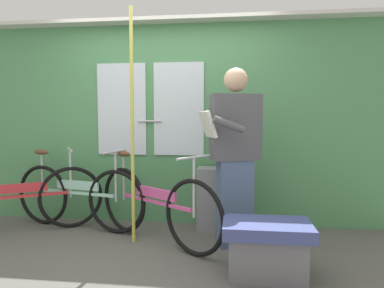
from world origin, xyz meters
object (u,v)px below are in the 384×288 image
at_px(bicycle_by_pole, 18,200).
at_px(bicycle_leaning_behind, 155,205).
at_px(handrail_pole, 132,127).
at_px(bench_seat_corner, 267,248).
at_px(passenger_reading_newspaper, 234,153).
at_px(trash_bin_by_wall, 212,198).
at_px(bicycle_near_door, 77,196).

bearing_deg(bicycle_by_pole, bicycle_leaning_behind, -33.51).
xyz_separation_m(bicycle_leaning_behind, bicycle_by_pole, (-1.55, 0.06, -0.00)).
height_order(bicycle_by_pole, handrail_pole, handrail_pole).
bearing_deg(bench_seat_corner, passenger_reading_newspaper, 111.67).
relative_size(trash_bin_by_wall, bench_seat_corner, 1.01).
height_order(bicycle_near_door, bench_seat_corner, bicycle_near_door).
bearing_deg(bench_seat_corner, bicycle_near_door, 154.26).
height_order(bicycle_leaning_behind, bench_seat_corner, bicycle_leaning_behind).
distance_m(bicycle_near_door, bicycle_leaning_behind, 1.04).
xyz_separation_m(bicycle_by_pole, bench_seat_corner, (2.62, -0.73, -0.14)).
bearing_deg(trash_bin_by_wall, bicycle_near_door, -173.42).
bearing_deg(bench_seat_corner, handrail_pole, 153.12).
height_order(trash_bin_by_wall, handrail_pole, handrail_pole).
bearing_deg(passenger_reading_newspaper, trash_bin_by_wall, -82.82).
relative_size(bicycle_near_door, bicycle_leaning_behind, 1.15).
relative_size(passenger_reading_newspaper, trash_bin_by_wall, 2.48).
bearing_deg(bench_seat_corner, trash_bin_by_wall, 113.66).
xyz_separation_m(bicycle_near_door, passenger_reading_newspaper, (1.79, -0.33, 0.55)).
bearing_deg(handrail_pole, bench_seat_corner, -26.88).
bearing_deg(handrail_pole, bicycle_near_door, 156.24).
xyz_separation_m(bicycle_near_door, trash_bin_by_wall, (1.55, 0.18, -0.02)).
height_order(bicycle_leaning_behind, handrail_pole, handrail_pole).
bearing_deg(passenger_reading_newspaper, bench_seat_corner, 92.65).
height_order(passenger_reading_newspaper, handrail_pole, handrail_pole).
height_order(passenger_reading_newspaper, bench_seat_corner, passenger_reading_newspaper).
bearing_deg(bicycle_leaning_behind, passenger_reading_newspaper, 35.07).
distance_m(bicycle_by_pole, bench_seat_corner, 2.72).
bearing_deg(handrail_pole, bicycle_by_pole, 176.89).
bearing_deg(bicycle_by_pole, passenger_reading_newspaper, -32.67).
bearing_deg(bicycle_near_door, bench_seat_corner, -12.70).
xyz_separation_m(passenger_reading_newspaper, trash_bin_by_wall, (-0.25, 0.50, -0.58)).
height_order(bicycle_by_pole, bench_seat_corner, bicycle_by_pole).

